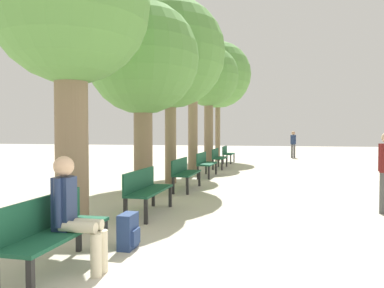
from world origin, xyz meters
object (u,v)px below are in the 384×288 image
Objects in this scene: bench_row_1 at (146,187)px; pedestrian_near at (293,143)px; bench_row_2 at (184,171)px; tree_row_5 at (218,75)px; bench_row_4 at (218,157)px; person_seated at (74,210)px; bench_row_3 at (205,162)px; tree_row_1 at (143,60)px; tree_row_0 at (70,10)px; bench_row_5 at (227,153)px; backpack at (128,231)px; bench_row_0 at (52,228)px; tree_row_2 at (170,54)px; tree_row_4 at (209,78)px; tree_row_3 at (193,60)px.

bench_row_1 is 0.99× the size of pedestrian_near.
tree_row_5 is at bearing 93.84° from bench_row_2.
bench_row_4 is 1.22× the size of person_seated.
bench_row_4 is at bearing 91.06° from person_seated.
bench_row_2 is 3.13m from bench_row_3.
tree_row_1 is at bearing -105.70° from pedestrian_near.
tree_row_1 is at bearing 90.00° from tree_row_0.
backpack is at bearing -88.03° from bench_row_5.
backpack is 19.38m from pedestrian_near.
bench_row_0 is 1.22× the size of person_seated.
tree_row_4 is at bearing 90.00° from tree_row_2.
backpack is (1.24, -9.66, -4.20)m from tree_row_3.
tree_row_4 is 2.96m from tree_row_5.
bench_row_0 is 15.64m from bench_row_5.
tree_row_2 is 1.01× the size of tree_row_3.
tree_row_0 is at bearing -95.43° from bench_row_3.
tree_row_0 is 9.04m from tree_row_3.
tree_row_2 reaches higher than bench_row_2.
bench_row_2 is at bearing -104.24° from pedestrian_near.
tree_row_5 is at bearing 90.00° from tree_row_0.
tree_row_0 reaches higher than bench_row_4.
tree_row_5 is at bearing 94.38° from backpack.
bench_row_0 is 0.31m from person_seated.
bench_row_2 is 0.28× the size of tree_row_3.
person_seated is at bearing -106.16° from backpack.
bench_row_2 is at bearing -90.00° from bench_row_3.
tree_row_5 is (-0.73, 10.90, 4.27)m from bench_row_2.
bench_row_3 reaches higher than backpack.
pedestrian_near reaches higher than bench_row_1.
pedestrian_near is (3.53, 20.14, 0.42)m from bench_row_0.
tree_row_0 is at bearing 151.71° from backpack.
person_seated reaches higher than bench_row_2.
bench_row_0 is at bearing -84.40° from tree_row_2.
bench_row_5 is at bearing 90.85° from person_seated.
tree_row_5 reaches higher than tree_row_4.
bench_row_3 is 8.38m from backpack.
tree_row_5 is 17.58m from person_seated.
bench_row_5 is at bearing 90.00° from bench_row_0.
tree_row_4 is 4.35× the size of person_seated.
bench_row_4 is at bearing 90.00° from bench_row_3.
tree_row_1 reaches higher than bench_row_1.
bench_row_3 is (0.00, 3.13, 0.00)m from bench_row_2.
bench_row_1 is 5.62m from tree_row_2.
tree_row_4 reaches higher than bench_row_4.
tree_row_1 is (-0.73, -10.64, 2.84)m from bench_row_5.
tree_row_3 is at bearing -90.00° from tree_row_5.
bench_row_4 is at bearing -67.07° from tree_row_4.
bench_row_0 is 0.99× the size of pedestrian_near.
bench_row_1 is at bearing -90.00° from bench_row_3.
bench_row_5 is 14.63m from backpack.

